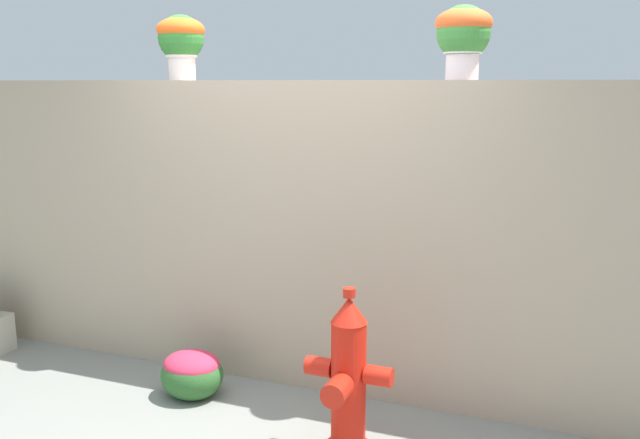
% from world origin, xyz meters
% --- Properties ---
extents(stone_wall, '(6.65, 0.28, 2.02)m').
position_xyz_m(stone_wall, '(0.00, 1.02, 1.01)').
color(stone_wall, tan).
rests_on(stone_wall, ground).
extents(potted_plant_1, '(0.32, 0.32, 0.43)m').
position_xyz_m(potted_plant_1, '(-0.92, 1.02, 2.29)').
color(potted_plant_1, silver).
rests_on(potted_plant_1, stone_wall).
extents(potted_plant_2, '(0.33, 0.33, 0.42)m').
position_xyz_m(potted_plant_2, '(0.98, 1.00, 2.28)').
color(potted_plant_2, silver).
rests_on(potted_plant_2, stone_wall).
extents(fire_hydrant, '(0.49, 0.39, 0.94)m').
position_xyz_m(fire_hydrant, '(0.57, 0.22, 0.43)').
color(fire_hydrant, red).
rests_on(fire_hydrant, ground).
extents(flower_bush_left, '(0.42, 0.37, 0.32)m').
position_xyz_m(flower_bush_left, '(-0.60, 0.50, 0.16)').
color(flower_bush_left, '#2E612B').
rests_on(flower_bush_left, ground).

